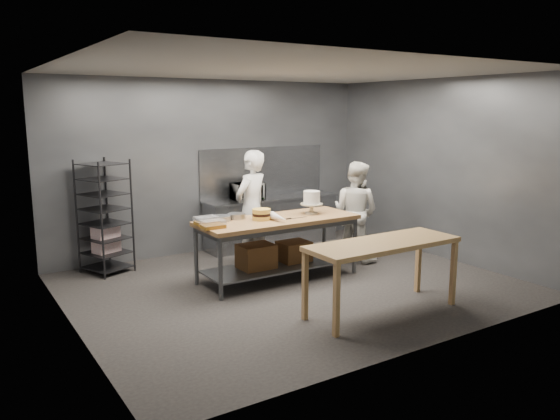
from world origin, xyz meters
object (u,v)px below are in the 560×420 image
at_px(speed_rack, 105,218).
at_px(near_counter, 383,248).
at_px(chef_behind, 251,209).
at_px(chef_right, 355,211).
at_px(layer_cake, 261,214).
at_px(work_table, 276,241).
at_px(frosted_cake_stand, 312,199).
at_px(microwave, 247,191).

bearing_deg(speed_rack, near_counter, -55.95).
bearing_deg(chef_behind, chef_right, 135.04).
height_order(chef_behind, layer_cake, chef_behind).
height_order(work_table, speed_rack, speed_rack).
height_order(speed_rack, chef_right, speed_rack).
xyz_separation_m(work_table, chef_behind, (0.05, 0.81, 0.36)).
distance_m(chef_right, layer_cake, 1.92).
distance_m(speed_rack, chef_right, 3.99).
xyz_separation_m(chef_behind, chef_right, (1.62, -0.63, -0.10)).
xyz_separation_m(work_table, chef_right, (1.67, 0.18, 0.25)).
relative_size(chef_behind, frosted_cake_stand, 5.32).
height_order(frosted_cake_stand, layer_cake, frosted_cake_stand).
xyz_separation_m(chef_behind, layer_cake, (-0.29, -0.80, 0.07)).
distance_m(chef_right, frosted_cake_stand, 1.08).
height_order(work_table, chef_behind, chef_behind).
relative_size(chef_right, microwave, 3.05).
height_order(work_table, near_counter, work_table).
xyz_separation_m(speed_rack, chef_right, (3.68, -1.54, -0.03)).
bearing_deg(work_table, chef_behind, 86.80).
bearing_deg(layer_cake, chef_right, 5.07).
xyz_separation_m(work_table, speed_rack, (-2.02, 1.71, 0.28)).
bearing_deg(chef_behind, speed_rack, -47.41).
distance_m(speed_rack, frosted_cake_stand, 3.18).
xyz_separation_m(near_counter, chef_behind, (-0.34, 2.66, 0.12)).
height_order(near_counter, frosted_cake_stand, frosted_cake_stand).
bearing_deg(near_counter, microwave, 87.83).
relative_size(speed_rack, chef_behind, 0.94).
relative_size(chef_behind, layer_cake, 7.05).
distance_m(near_counter, microwave, 3.65).
height_order(speed_rack, frosted_cake_stand, speed_rack).
bearing_deg(frosted_cake_stand, chef_right, 9.64).
bearing_deg(work_table, chef_right, 6.15).
height_order(work_table, layer_cake, layer_cake).
bearing_deg(speed_rack, microwave, 1.80).
distance_m(microwave, frosted_cake_stand, 1.79).
height_order(chef_behind, microwave, chef_behind).
bearing_deg(near_counter, chef_right, 57.79).
bearing_deg(work_table, speed_rack, 139.66).
bearing_deg(speed_rack, chef_right, -22.62).
distance_m(work_table, microwave, 1.93).
bearing_deg(frosted_cake_stand, work_table, -179.47).
xyz_separation_m(microwave, frosted_cake_stand, (0.12, -1.79, 0.09)).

